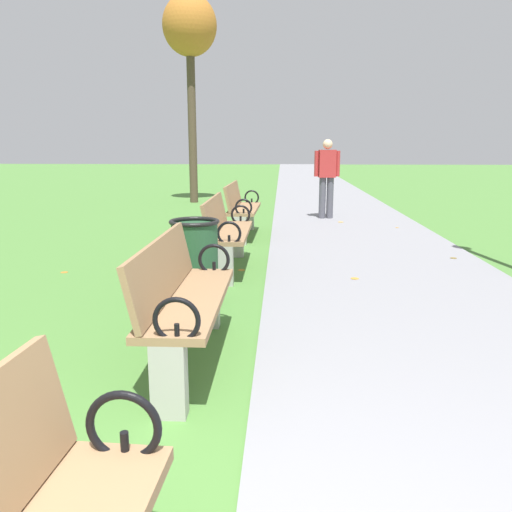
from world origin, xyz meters
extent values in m
cube|color=gray|center=(1.44, 18.00, 0.01)|extent=(2.87, 44.00, 0.02)
torus|color=black|center=(-0.36, 0.71, 0.59)|extent=(0.27, 0.04, 0.27)
cylinder|color=black|center=(-0.36, 0.71, 0.51)|extent=(0.03, 0.03, 0.12)
cube|color=#93704C|center=(-0.45, 2.56, 0.47)|extent=(0.45, 1.60, 0.05)
cube|color=#93704C|center=(-0.64, 2.56, 0.70)|extent=(0.13, 1.60, 0.40)
cube|color=#A8A59E|center=(-0.45, 1.82, 0.23)|extent=(0.20, 0.12, 0.45)
cube|color=#A8A59E|center=(-0.45, 3.30, 0.23)|extent=(0.20, 0.12, 0.45)
torus|color=black|center=(-0.39, 1.80, 0.59)|extent=(0.27, 0.03, 0.27)
cylinder|color=black|center=(-0.39, 1.80, 0.51)|extent=(0.03, 0.03, 0.12)
torus|color=black|center=(-0.39, 3.32, 0.59)|extent=(0.27, 0.03, 0.27)
cylinder|color=black|center=(-0.39, 3.32, 0.51)|extent=(0.03, 0.03, 0.12)
cube|color=#93704C|center=(-0.45, 5.36, 0.47)|extent=(0.44, 1.60, 0.05)
cube|color=#93704C|center=(-0.64, 5.36, 0.70)|extent=(0.13, 1.60, 0.40)
cube|color=#A8A59E|center=(-0.45, 4.62, 0.23)|extent=(0.20, 0.12, 0.45)
cube|color=#A8A59E|center=(-0.45, 6.10, 0.23)|extent=(0.20, 0.12, 0.45)
torus|color=black|center=(-0.39, 4.60, 0.59)|extent=(0.27, 0.03, 0.27)
cylinder|color=black|center=(-0.39, 4.60, 0.51)|extent=(0.03, 0.03, 0.12)
torus|color=black|center=(-0.39, 6.12, 0.59)|extent=(0.27, 0.03, 0.27)
cylinder|color=black|center=(-0.39, 6.12, 0.51)|extent=(0.03, 0.03, 0.12)
cube|color=#93704C|center=(-0.45, 7.71, 0.47)|extent=(0.48, 1.61, 0.05)
cube|color=#93704C|center=(-0.64, 7.71, 0.70)|extent=(0.16, 1.60, 0.40)
cube|color=#A8A59E|center=(-0.47, 6.97, 0.23)|extent=(0.20, 0.12, 0.45)
cube|color=#A8A59E|center=(-0.43, 8.45, 0.23)|extent=(0.20, 0.12, 0.45)
torus|color=black|center=(-0.41, 6.94, 0.59)|extent=(0.27, 0.04, 0.27)
cylinder|color=black|center=(-0.41, 6.94, 0.51)|extent=(0.03, 0.03, 0.12)
torus|color=black|center=(-0.37, 8.46, 0.59)|extent=(0.27, 0.04, 0.27)
cylinder|color=black|center=(-0.37, 8.46, 0.51)|extent=(0.03, 0.03, 0.12)
cylinder|color=#4C3D2D|center=(-2.20, 12.90, 2.00)|extent=(0.21, 0.21, 4.00)
ellipsoid|color=#B26B28|center=(-2.20, 12.90, 4.48)|extent=(1.38, 1.38, 1.51)
cylinder|color=#4C4C56|center=(1.18, 9.88, 0.45)|extent=(0.14, 0.14, 0.85)
cylinder|color=#4C4C56|center=(1.02, 9.87, 0.45)|extent=(0.14, 0.14, 0.85)
cube|color=#B22D2D|center=(1.10, 9.88, 1.15)|extent=(0.36, 0.24, 0.56)
sphere|color=beige|center=(1.10, 9.88, 1.54)|extent=(0.20, 0.20, 0.20)
cylinder|color=#B22D2D|center=(1.32, 9.89, 1.15)|extent=(0.09, 0.09, 0.52)
cylinder|color=#B22D2D|center=(0.88, 9.86, 1.15)|extent=(0.09, 0.09, 0.52)
cylinder|color=#234C2D|center=(-0.65, 3.92, 0.40)|extent=(0.44, 0.44, 0.80)
torus|color=black|center=(-0.65, 3.92, 0.82)|extent=(0.48, 0.48, 0.04)
cylinder|color=#BC842D|center=(-0.32, 5.33, 0.00)|extent=(0.09, 0.09, 0.00)
cylinder|color=gold|center=(-0.64, 7.38, 0.00)|extent=(0.14, 0.14, 0.00)
cylinder|color=brown|center=(2.52, 6.06, 0.02)|extent=(0.12, 0.12, 0.00)
cylinder|color=brown|center=(-2.05, 9.23, 0.00)|extent=(0.12, 0.12, 0.00)
cylinder|color=#AD6B23|center=(-2.48, 5.10, 0.00)|extent=(0.12, 0.12, 0.00)
cylinder|color=#AD6B23|center=(-1.43, 7.30, 0.00)|extent=(0.12, 0.12, 0.00)
cylinder|color=#BC842D|center=(2.33, 8.66, 0.02)|extent=(0.07, 0.07, 0.00)
cylinder|color=#BC842D|center=(1.03, 4.90, 0.02)|extent=(0.11, 0.11, 0.00)
cylinder|color=gold|center=(1.36, 9.31, 0.02)|extent=(0.16, 0.16, 0.00)
camera|label=1|loc=(0.18, -0.84, 1.54)|focal=35.82mm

